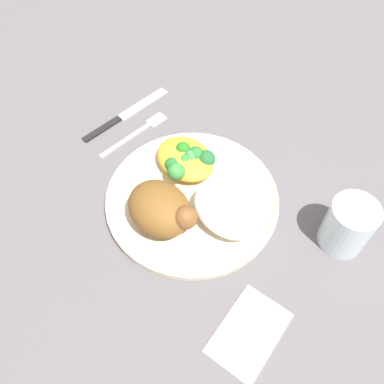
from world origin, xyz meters
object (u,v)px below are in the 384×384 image
rice_pile (225,211)px  napkin (249,332)px  water_glass (348,225)px  fork (138,132)px  mac_cheese_with_broccoli (187,159)px  plate (192,198)px  knife (119,118)px  roasted_chicken (161,209)px

rice_pile → napkin: (0.14, -0.09, -0.03)m
water_glass → fork: bearing=-166.9°
napkin → rice_pile: bearing=146.3°
mac_cheese_with_broccoli → napkin: size_ratio=0.94×
plate → knife: plate is taller
rice_pile → mac_cheese_with_broccoli: size_ratio=1.05×
napkin → water_glass: bearing=90.6°
rice_pile → fork: bearing=175.2°
roasted_chicken → fork: roasted_chicken is taller
knife → napkin: knife is taller
rice_pile → water_glass: 0.17m
plate → napkin: plate is taller
fork → knife: (-0.05, -0.00, 0.00)m
mac_cheese_with_broccoli → water_glass: 0.26m
plate → water_glass: bearing=30.0°
knife → fork: bearing=4.0°
plate → fork: (-0.17, 0.03, -0.01)m
fork → water_glass: bearing=13.1°
rice_pile → water_glass: (0.14, 0.11, 0.01)m
plate → mac_cheese_with_broccoli: bearing=145.7°
mac_cheese_with_broccoli → water_glass: (0.25, 0.08, 0.01)m
fork → napkin: size_ratio=1.31×
roasted_chicken → plate: bearing=92.4°
water_glass → napkin: bearing=-89.4°
roasted_chicken → knife: roasted_chicken is taller
plate → napkin: size_ratio=2.48×
roasted_chicken → water_glass: 0.26m
plate → roasted_chicken: 0.07m
roasted_chicken → rice_pile: bearing=49.4°
roasted_chicken → mac_cheese_with_broccoli: bearing=118.5°
fork → roasted_chicken: bearing=-27.1°
fork → napkin: fork is taller
mac_cheese_with_broccoli → knife: (-0.17, -0.01, -0.03)m
plate → fork: plate is taller
roasted_chicken → fork: bearing=152.9°
roasted_chicken → fork: 0.20m
mac_cheese_with_broccoli → napkin: bearing=-25.3°
rice_pile → mac_cheese_with_broccoli: (-0.11, 0.03, -0.00)m
plate → rice_pile: bearing=7.1°
fork → knife: bearing=-176.0°
plate → fork: size_ratio=1.90×
fork → knife: knife is taller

